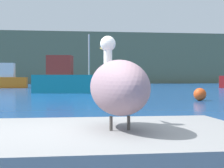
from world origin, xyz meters
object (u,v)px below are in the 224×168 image
Objects in this scene: fishing_boat_teal at (66,79)px; mooring_buoy at (200,94)px; pelican at (118,87)px; fishing_boat_orange at (0,79)px.

fishing_boat_teal is 12.36m from mooring_buoy.
fishing_boat_teal reaches higher than pelican.
fishing_boat_orange reaches higher than pelican.
fishing_boat_orange is 15.67m from fishing_boat_teal.
fishing_boat_teal reaches higher than fishing_boat_orange.
pelican is 2.10× the size of mooring_buoy.
fishing_boat_teal is at bearing 118.45° from fishing_boat_orange.
fishing_boat_orange is at bearing 4.31° from pelican.
pelican is at bearing -114.07° from mooring_buoy.
fishing_boat_teal is at bearing -6.23° from pelican.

